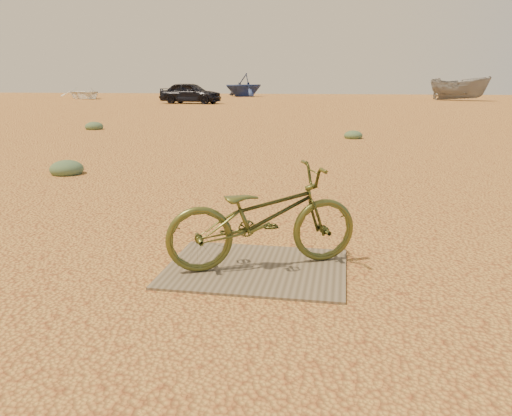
% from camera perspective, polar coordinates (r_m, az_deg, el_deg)
% --- Properties ---
extents(ground, '(120.00, 120.00, 0.00)m').
position_cam_1_polar(ground, '(4.52, 3.73, -7.14)').
color(ground, gold).
rests_on(ground, ground).
extents(plywood_board, '(1.60, 1.22, 0.02)m').
position_cam_1_polar(plywood_board, '(4.53, 0.00, -6.89)').
color(plywood_board, '#73634D').
rests_on(plywood_board, ground).
extents(bicycle, '(1.83, 1.27, 0.91)m').
position_cam_1_polar(bicycle, '(4.43, 0.82, -1.01)').
color(bicycle, '#4E5322').
rests_on(bicycle, plywood_board).
extents(car, '(4.68, 2.39, 1.53)m').
position_cam_1_polar(car, '(37.71, -7.49, 12.91)').
color(car, black).
rests_on(car, ground).
extents(boat_near_left, '(6.02, 6.09, 1.04)m').
position_cam_1_polar(boat_near_left, '(49.79, -19.05, 12.31)').
color(boat_near_left, white).
rests_on(boat_near_left, ground).
extents(boat_far_left, '(5.93, 5.99, 2.39)m').
position_cam_1_polar(boat_far_left, '(53.69, -1.40, 13.89)').
color(boat_far_left, navy).
rests_on(boat_far_left, ground).
extents(boat_mid_right, '(5.29, 4.47, 1.97)m').
position_cam_1_polar(boat_mid_right, '(46.31, 22.20, 12.53)').
color(boat_mid_right, slate).
rests_on(boat_mid_right, ground).
extents(kale_a, '(0.60, 0.60, 0.33)m').
position_cam_1_polar(kale_a, '(9.73, -20.78, 3.66)').
color(kale_a, '#57764F').
rests_on(kale_a, ground).
extents(kale_b, '(0.54, 0.54, 0.30)m').
position_cam_1_polar(kale_b, '(15.06, 11.04, 7.82)').
color(kale_b, '#57764F').
rests_on(kale_b, ground).
extents(kale_c, '(0.62, 0.62, 0.34)m').
position_cam_1_polar(kale_c, '(18.43, -17.99, 8.54)').
color(kale_c, '#57764F').
rests_on(kale_c, ground).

